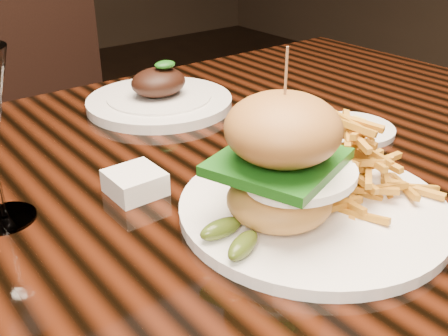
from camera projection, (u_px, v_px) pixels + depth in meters
dining_table at (172, 220)px, 0.78m from camera, size 1.60×0.90×0.75m
burger_plate at (315, 170)px, 0.62m from camera, size 0.33×0.33×0.22m
side_saucer at (351, 129)px, 0.88m from camera, size 0.14×0.14×0.02m
ramekin at (135, 183)px, 0.69m from camera, size 0.08×0.08×0.03m
far_dish at (159, 98)px, 0.98m from camera, size 0.27×0.27×0.09m
chair_far at (56, 112)px, 1.55m from camera, size 0.52×0.52×0.95m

